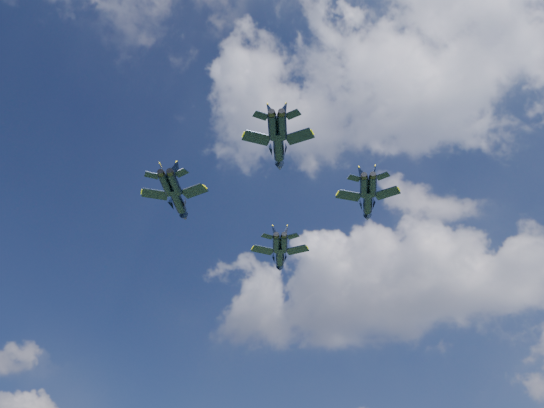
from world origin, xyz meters
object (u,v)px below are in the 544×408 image
(jet_slot, at_px, (279,147))
(jet_left, at_px, (178,201))
(jet_lead, at_px, (280,256))
(jet_right, at_px, (368,202))

(jet_slot, bearing_deg, jet_left, 141.80)
(jet_lead, xyz_separation_m, jet_right, (20.77, -11.70, -0.40))
(jet_right, distance_m, jet_slot, 21.04)
(jet_left, height_order, jet_right, jet_left)
(jet_lead, height_order, jet_right, jet_lead)
(jet_right, bearing_deg, jet_lead, 135.34)
(jet_left, xyz_separation_m, jet_slot, (21.87, -7.64, -0.96))
(jet_left, bearing_deg, jet_lead, 51.56)
(jet_lead, relative_size, jet_right, 1.03)
(jet_right, xyz_separation_m, jet_slot, (-9.21, -18.92, 0.06))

